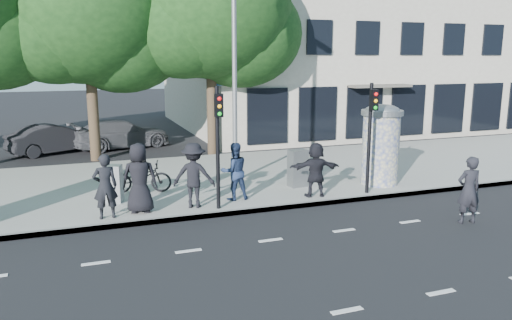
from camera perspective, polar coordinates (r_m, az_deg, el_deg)
name	(u,v)px	position (r m, az deg, el deg)	size (l,w,h in m)	color
ground	(295,262)	(10.92, 4.43, -11.60)	(120.00, 120.00, 0.00)	black
sidewalk	(207,179)	(17.65, -5.63, -2.23)	(40.00, 8.00, 0.15)	gray
curb	(242,212)	(13.99, -1.58, -5.92)	(40.00, 0.10, 0.16)	slate
lane_dash_near	(347,311)	(9.16, 10.34, -16.58)	(32.00, 0.12, 0.01)	silver
lane_dash_far	(271,240)	(12.11, 1.67, -9.14)	(32.00, 0.12, 0.01)	silver
ad_column_right	(381,143)	(16.93, 14.07, 1.93)	(1.36, 1.36, 2.65)	beige
traffic_pole_near	(218,135)	(13.55, -4.37, 2.85)	(0.22, 0.31, 3.40)	black
traffic_pole_far	(371,127)	(15.53, 12.98, 3.71)	(0.22, 0.31, 3.40)	black
street_lamp	(235,41)	(16.52, -2.44, 13.38)	(0.25, 0.93, 8.00)	slate
tree_near_left	(86,12)	(21.89, -18.80, 15.72)	(6.80, 6.80, 8.97)	#38281C
tree_center	(210,9)	(22.24, -5.27, 16.84)	(7.00, 7.00, 9.30)	#38281C
building	(339,30)	(33.34, 9.44, 14.47)	(20.30, 15.85, 12.00)	#AEA392
ped_a	(139,178)	(13.81, -13.18, -2.01)	(0.94, 0.61, 1.92)	black
ped_b	(105,186)	(13.54, -16.86, -2.90)	(0.63, 0.41, 1.72)	black
ped_c	(234,171)	(14.69, -2.50, -1.31)	(0.83, 0.65, 1.71)	#1E2D4D
ped_d	(194,175)	(14.04, -7.12, -1.75)	(1.18, 0.68, 1.83)	black
ped_f	(316,170)	(15.12, 6.83, -1.09)	(1.54, 0.55, 1.66)	black
man_road	(469,190)	(14.20, 23.14, -3.17)	(0.65, 0.43, 1.79)	black
bicycle	(141,177)	(15.93, -12.98, -1.93)	(1.85, 0.65, 0.97)	black
cabinet_left	(113,184)	(15.05, -16.08, -2.63)	(0.53, 0.38, 1.10)	gray
cabinet_right	(298,168)	(16.28, 4.80, -0.94)	(0.58, 0.42, 1.21)	slate
car_mid	(55,139)	(24.39, -22.01, 2.27)	(4.03, 1.41, 1.33)	black
car_right	(121,134)	(24.80, -15.13, 2.89)	(4.65, 1.89, 1.35)	#494A4F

